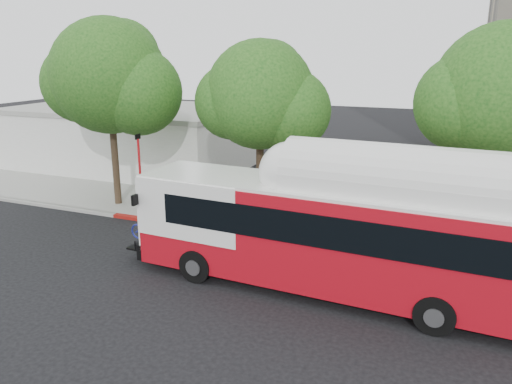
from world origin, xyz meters
TOP-DOWN VIEW (x-y plane):
  - ground at (0.00, 0.00)m, footprint 120.00×120.00m
  - sidewalk at (0.00, 6.50)m, footprint 60.00×5.00m
  - curb_strip at (0.00, 3.90)m, footprint 60.00×0.30m
  - red_curb_segment at (-3.00, 3.90)m, footprint 10.00×0.32m
  - street_tree_left at (-8.53, 5.56)m, footprint 6.67×5.80m
  - street_tree_mid at (-0.59, 6.06)m, footprint 5.75×5.00m
  - low_commercial_bldg at (-14.00, 14.00)m, footprint 16.20×10.20m
  - transit_bus at (3.85, 0.11)m, footprint 14.57×3.64m
  - signal_pole at (-6.64, 4.33)m, footprint 0.12×0.40m

SIDE VIEW (x-z plane):
  - ground at x=0.00m, z-range 0.00..0.00m
  - sidewalk at x=0.00m, z-range 0.00..0.15m
  - curb_strip at x=0.00m, z-range 0.00..0.15m
  - red_curb_segment at x=-3.00m, z-range 0.00..0.16m
  - transit_bus at x=3.85m, z-range -0.14..4.13m
  - low_commercial_bldg at x=-14.00m, z-range 0.03..4.28m
  - signal_pole at x=-6.64m, z-range 0.06..4.27m
  - street_tree_mid at x=-0.59m, z-range 1.60..10.22m
  - street_tree_left at x=-8.53m, z-range 1.73..11.47m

